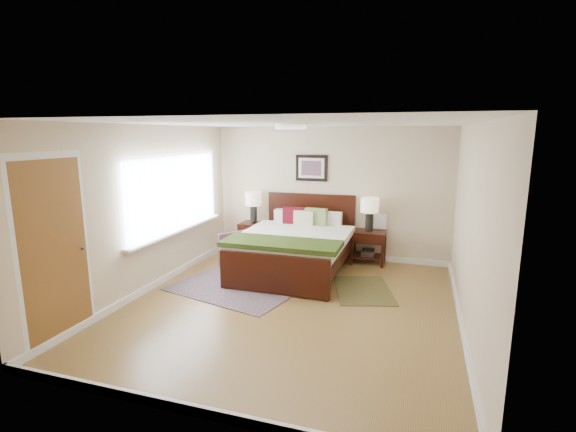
{
  "coord_description": "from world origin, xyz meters",
  "views": [
    {
      "loc": [
        1.64,
        -5.25,
        2.37
      ],
      "look_at": [
        -0.38,
        1.08,
        1.05
      ],
      "focal_mm": 26.0,
      "sensor_mm": 36.0,
      "label": 1
    }
  ],
  "objects_px": {
    "lamp_right": "(370,208)",
    "armchair": "(248,253)",
    "bed": "(295,241)",
    "lamp_left": "(253,202)",
    "nightstand_left": "(253,229)",
    "rug_persian": "(260,276)",
    "nightstand_right": "(368,243)"
  },
  "relations": [
    {
      "from": "lamp_left",
      "to": "armchair",
      "type": "xyz_separation_m",
      "value": [
        0.36,
        -1.16,
        -0.7
      ]
    },
    {
      "from": "nightstand_right",
      "to": "rug_persian",
      "type": "height_order",
      "value": "nightstand_right"
    },
    {
      "from": "bed",
      "to": "lamp_right",
      "type": "relative_size",
      "value": 3.67
    },
    {
      "from": "bed",
      "to": "lamp_right",
      "type": "xyz_separation_m",
      "value": [
        1.15,
        0.87,
        0.48
      ]
    },
    {
      "from": "nightstand_left",
      "to": "nightstand_right",
      "type": "xyz_separation_m",
      "value": [
        2.27,
        0.01,
        -0.12
      ]
    },
    {
      "from": "armchair",
      "to": "rug_persian",
      "type": "xyz_separation_m",
      "value": [
        0.27,
        -0.11,
        -0.34
      ]
    },
    {
      "from": "nightstand_right",
      "to": "armchair",
      "type": "bearing_deg",
      "value": -149.16
    },
    {
      "from": "nightstand_left",
      "to": "lamp_right",
      "type": "distance_m",
      "value": 2.33
    },
    {
      "from": "bed",
      "to": "lamp_left",
      "type": "relative_size",
      "value": 3.67
    },
    {
      "from": "nightstand_left",
      "to": "lamp_right",
      "type": "relative_size",
      "value": 1.02
    },
    {
      "from": "bed",
      "to": "rug_persian",
      "type": "height_order",
      "value": "bed"
    },
    {
      "from": "lamp_left",
      "to": "lamp_right",
      "type": "distance_m",
      "value": 2.27
    },
    {
      "from": "armchair",
      "to": "rug_persian",
      "type": "distance_m",
      "value": 0.45
    },
    {
      "from": "lamp_left",
      "to": "lamp_right",
      "type": "xyz_separation_m",
      "value": [
        2.27,
        0.0,
        -0.01
      ]
    },
    {
      "from": "bed",
      "to": "nightstand_left",
      "type": "bearing_deg",
      "value": 142.82
    },
    {
      "from": "bed",
      "to": "lamp_right",
      "type": "height_order",
      "value": "lamp_right"
    },
    {
      "from": "bed",
      "to": "nightstand_right",
      "type": "bearing_deg",
      "value": 36.79
    },
    {
      "from": "lamp_right",
      "to": "armchair",
      "type": "distance_m",
      "value": 2.34
    },
    {
      "from": "lamp_left",
      "to": "armchair",
      "type": "distance_m",
      "value": 1.4
    },
    {
      "from": "lamp_left",
      "to": "bed",
      "type": "bearing_deg",
      "value": -37.86
    },
    {
      "from": "nightstand_right",
      "to": "lamp_left",
      "type": "relative_size",
      "value": 1.01
    },
    {
      "from": "bed",
      "to": "nightstand_left",
      "type": "relative_size",
      "value": 3.61
    },
    {
      "from": "lamp_right",
      "to": "bed",
      "type": "bearing_deg",
      "value": -142.75
    },
    {
      "from": "lamp_right",
      "to": "armchair",
      "type": "height_order",
      "value": "lamp_right"
    },
    {
      "from": "bed",
      "to": "lamp_right",
      "type": "distance_m",
      "value": 1.52
    },
    {
      "from": "armchair",
      "to": "lamp_right",
      "type": "bearing_deg",
      "value": 64.15
    },
    {
      "from": "lamp_left",
      "to": "rug_persian",
      "type": "height_order",
      "value": "lamp_left"
    },
    {
      "from": "lamp_left",
      "to": "lamp_right",
      "type": "bearing_deg",
      "value": 0.0
    },
    {
      "from": "lamp_right",
      "to": "lamp_left",
      "type": "bearing_deg",
      "value": 180.0
    },
    {
      "from": "nightstand_left",
      "to": "lamp_left",
      "type": "height_order",
      "value": "lamp_left"
    },
    {
      "from": "armchair",
      "to": "bed",
      "type": "bearing_deg",
      "value": 53.37
    },
    {
      "from": "lamp_left",
      "to": "armchair",
      "type": "relative_size",
      "value": 0.8
    }
  ]
}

